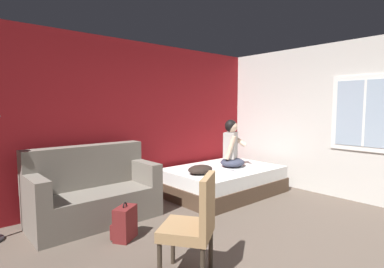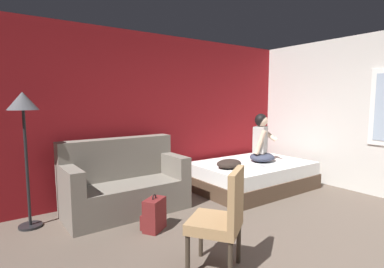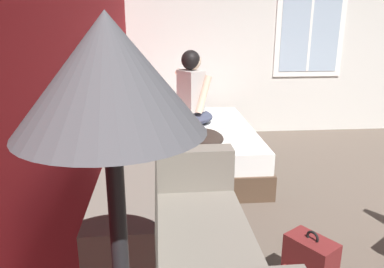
{
  "view_description": "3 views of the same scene",
  "coord_description": "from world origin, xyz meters",
  "px_view_note": "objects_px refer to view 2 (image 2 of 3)",
  "views": [
    {
      "loc": [
        -2.58,
        -1.43,
        1.6
      ],
      "look_at": [
        0.59,
        2.22,
        1.15
      ],
      "focal_mm": 28.0,
      "sensor_mm": 36.0,
      "label": 1
    },
    {
      "loc": [
        -2.58,
        -1.43,
        1.6
      ],
      "look_at": [
        0.08,
        2.32,
        1.08
      ],
      "focal_mm": 28.0,
      "sensor_mm": 36.0,
      "label": 2
    },
    {
      "loc": [
        -2.84,
        2.62,
        1.68
      ],
      "look_at": [
        0.08,
        2.37,
        0.79
      ],
      "focal_mm": 35.0,
      "sensor_mm": 36.0,
      "label": 3
    }
  ],
  "objects_px": {
    "bed": "(252,175)",
    "floor_lamp": "(23,114)",
    "side_chair": "(222,216)",
    "throw_pillow": "(229,164)",
    "cell_phone": "(263,166)",
    "person_seated": "(261,142)",
    "backpack": "(154,215)",
    "couch": "(124,184)"
  },
  "relations": [
    {
      "from": "cell_phone",
      "to": "floor_lamp",
      "type": "xyz_separation_m",
      "value": [
        -3.44,
        0.77,
        0.94
      ]
    },
    {
      "from": "bed",
      "to": "person_seated",
      "type": "relative_size",
      "value": 2.37
    },
    {
      "from": "bed",
      "to": "floor_lamp",
      "type": "height_order",
      "value": "floor_lamp"
    },
    {
      "from": "backpack",
      "to": "throw_pillow",
      "type": "relative_size",
      "value": 0.95
    },
    {
      "from": "person_seated",
      "to": "backpack",
      "type": "bearing_deg",
      "value": -168.35
    },
    {
      "from": "cell_phone",
      "to": "floor_lamp",
      "type": "height_order",
      "value": "floor_lamp"
    },
    {
      "from": "couch",
      "to": "cell_phone",
      "type": "relative_size",
      "value": 11.85
    },
    {
      "from": "side_chair",
      "to": "floor_lamp",
      "type": "distance_m",
      "value": 2.68
    },
    {
      "from": "couch",
      "to": "throw_pillow",
      "type": "bearing_deg",
      "value": -12.35
    },
    {
      "from": "bed",
      "to": "floor_lamp",
      "type": "distance_m",
      "value": 3.76
    },
    {
      "from": "bed",
      "to": "person_seated",
      "type": "distance_m",
      "value": 0.63
    },
    {
      "from": "throw_pillow",
      "to": "floor_lamp",
      "type": "distance_m",
      "value": 3.07
    },
    {
      "from": "couch",
      "to": "floor_lamp",
      "type": "height_order",
      "value": "floor_lamp"
    },
    {
      "from": "backpack",
      "to": "floor_lamp",
      "type": "relative_size",
      "value": 0.27
    },
    {
      "from": "throw_pillow",
      "to": "backpack",
      "type": "bearing_deg",
      "value": -164.57
    },
    {
      "from": "backpack",
      "to": "cell_phone",
      "type": "xyz_separation_m",
      "value": [
        2.21,
        0.21,
        0.29
      ]
    },
    {
      "from": "backpack",
      "to": "cell_phone",
      "type": "relative_size",
      "value": 3.18
    },
    {
      "from": "bed",
      "to": "couch",
      "type": "height_order",
      "value": "couch"
    },
    {
      "from": "floor_lamp",
      "to": "bed",
      "type": "bearing_deg",
      "value": -7.24
    },
    {
      "from": "side_chair",
      "to": "throw_pillow",
      "type": "relative_size",
      "value": 2.04
    },
    {
      "from": "couch",
      "to": "person_seated",
      "type": "distance_m",
      "value": 2.59
    },
    {
      "from": "backpack",
      "to": "cell_phone",
      "type": "height_order",
      "value": "cell_phone"
    },
    {
      "from": "side_chair",
      "to": "floor_lamp",
      "type": "bearing_deg",
      "value": 121.83
    },
    {
      "from": "person_seated",
      "to": "floor_lamp",
      "type": "xyz_separation_m",
      "value": [
        -3.73,
        0.47,
        0.59
      ]
    },
    {
      "from": "bed",
      "to": "throw_pillow",
      "type": "bearing_deg",
      "value": -172.99
    },
    {
      "from": "bed",
      "to": "floor_lamp",
      "type": "relative_size",
      "value": 1.22
    },
    {
      "from": "bed",
      "to": "cell_phone",
      "type": "relative_size",
      "value": 14.39
    },
    {
      "from": "side_chair",
      "to": "backpack",
      "type": "distance_m",
      "value": 1.21
    },
    {
      "from": "throw_pillow",
      "to": "cell_phone",
      "type": "xyz_separation_m",
      "value": [
        0.55,
        -0.25,
        -0.07
      ]
    },
    {
      "from": "backpack",
      "to": "floor_lamp",
      "type": "xyz_separation_m",
      "value": [
        -1.24,
        0.99,
        1.24
      ]
    },
    {
      "from": "bed",
      "to": "side_chair",
      "type": "distance_m",
      "value": 2.8
    },
    {
      "from": "throw_pillow",
      "to": "floor_lamp",
      "type": "xyz_separation_m",
      "value": [
        -2.89,
        0.53,
        0.88
      ]
    },
    {
      "from": "couch",
      "to": "side_chair",
      "type": "relative_size",
      "value": 1.74
    },
    {
      "from": "throw_pillow",
      "to": "couch",
      "type": "bearing_deg",
      "value": 167.65
    },
    {
      "from": "backpack",
      "to": "side_chair",
      "type": "bearing_deg",
      "value": -85.3
    },
    {
      "from": "bed",
      "to": "couch",
      "type": "relative_size",
      "value": 1.21
    },
    {
      "from": "cell_phone",
      "to": "side_chair",
      "type": "bearing_deg",
      "value": -116.37
    },
    {
      "from": "side_chair",
      "to": "bed",
      "type": "bearing_deg",
      "value": 37.55
    },
    {
      "from": "bed",
      "to": "backpack",
      "type": "distance_m",
      "value": 2.36
    },
    {
      "from": "throw_pillow",
      "to": "cell_phone",
      "type": "height_order",
      "value": "throw_pillow"
    },
    {
      "from": "bed",
      "to": "cell_phone",
      "type": "xyz_separation_m",
      "value": [
        -0.09,
        -0.32,
        0.25
      ]
    },
    {
      "from": "floor_lamp",
      "to": "backpack",
      "type": "bearing_deg",
      "value": -38.59
    }
  ]
}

